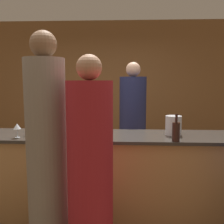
% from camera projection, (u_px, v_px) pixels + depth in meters
% --- Properties ---
extents(ground_plane, '(14.00, 14.00, 0.00)m').
position_uv_depth(ground_plane, '(96.00, 215.00, 2.98)').
color(ground_plane, '#4C3823').
extents(back_wall, '(8.00, 0.06, 2.80)m').
position_uv_depth(back_wall, '(108.00, 91.00, 5.15)').
color(back_wall, brown).
rests_on(back_wall, ground_plane).
extents(bar_counter, '(3.34, 0.67, 0.98)m').
position_uv_depth(bar_counter, '(96.00, 175.00, 2.92)').
color(bar_counter, '#B27F4C').
rests_on(bar_counter, ground_plane).
extents(bartender, '(0.40, 0.40, 1.87)m').
position_uv_depth(bartender, '(133.00, 130.00, 3.75)').
color(bartender, '#1E234C').
rests_on(bartender, ground_plane).
extents(guest_0, '(0.35, 0.35, 2.01)m').
position_uv_depth(guest_0, '(47.00, 155.00, 2.20)').
color(guest_0, gray).
rests_on(guest_0, ground_plane).
extents(guest_2, '(0.38, 0.38, 1.80)m').
position_uv_depth(guest_2, '(90.00, 173.00, 2.06)').
color(guest_2, maroon).
rests_on(guest_2, ground_plane).
extents(wine_bottle_2, '(0.08, 0.08, 0.28)m').
position_uv_depth(wine_bottle_2, '(176.00, 131.00, 2.53)').
color(wine_bottle_2, black).
rests_on(wine_bottle_2, bar_counter).
extents(ice_bucket, '(0.18, 0.18, 0.22)m').
position_uv_depth(ice_bucket, '(173.00, 125.00, 2.84)').
color(ice_bucket, silver).
rests_on(ice_bucket, bar_counter).
extents(wine_glass_1, '(0.08, 0.08, 0.16)m').
position_uv_depth(wine_glass_1, '(17.00, 127.00, 2.69)').
color(wine_glass_1, silver).
rests_on(wine_glass_1, bar_counter).
extents(wine_glass_2, '(0.08, 0.08, 0.14)m').
position_uv_depth(wine_glass_2, '(97.00, 130.00, 2.59)').
color(wine_glass_2, silver).
rests_on(wine_glass_2, bar_counter).
extents(wine_glass_4, '(0.07, 0.07, 0.18)m').
position_uv_depth(wine_glass_4, '(52.00, 125.00, 2.73)').
color(wine_glass_4, silver).
rests_on(wine_glass_4, bar_counter).
extents(wine_glass_5, '(0.07, 0.07, 0.17)m').
position_uv_depth(wine_glass_5, '(29.00, 124.00, 2.81)').
color(wine_glass_5, silver).
rests_on(wine_glass_5, bar_counter).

